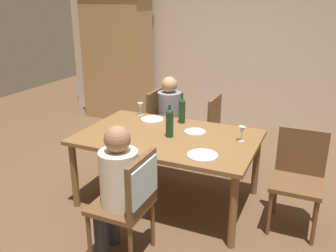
% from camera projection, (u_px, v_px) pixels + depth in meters
% --- Properties ---
extents(ground_plane, '(10.00, 10.00, 0.00)m').
position_uv_depth(ground_plane, '(168.00, 199.00, 3.88)').
color(ground_plane, brown).
extents(rear_room_partition, '(6.40, 0.12, 2.70)m').
position_uv_depth(rear_room_partition, '(237.00, 43.00, 5.81)').
color(rear_room_partition, beige).
rests_on(rear_room_partition, ground_plane).
extents(armoire_cabinet, '(1.18, 0.62, 2.18)m').
position_uv_depth(armoire_cabinet, '(117.00, 55.00, 6.26)').
color(armoire_cabinet, '#A87F51').
rests_on(armoire_cabinet, ground_plane).
extents(dining_table, '(1.77, 1.13, 0.73)m').
position_uv_depth(dining_table, '(168.00, 142.00, 3.66)').
color(dining_table, brown).
rests_on(dining_table, ground_plane).
extents(chair_far_left, '(0.44, 0.44, 0.92)m').
position_uv_depth(chair_far_left, '(163.00, 120.00, 4.70)').
color(chair_far_left, brown).
rests_on(chair_far_left, ground_plane).
extents(chair_near, '(0.46, 0.44, 0.92)m').
position_uv_depth(chair_near, '(134.00, 194.00, 2.82)').
color(chair_near, brown).
rests_on(chair_near, ground_plane).
extents(chair_right_end, '(0.44, 0.44, 0.92)m').
position_uv_depth(chair_right_end, '(299.00, 173.00, 3.29)').
color(chair_right_end, brown).
rests_on(chair_right_end, ground_plane).
extents(chair_far_right, '(0.44, 0.44, 0.92)m').
position_uv_depth(chair_far_right, '(223.00, 129.00, 4.40)').
color(chair_far_right, brown).
rests_on(chair_far_right, ground_plane).
extents(person_woman_host, '(0.34, 0.30, 1.12)m').
position_uv_depth(person_woman_host, '(171.00, 113.00, 4.62)').
color(person_woman_host, '#33333D').
rests_on(person_woman_host, ground_plane).
extents(person_man_bearded, '(0.35, 0.31, 1.14)m').
position_uv_depth(person_man_bearded, '(117.00, 183.00, 2.85)').
color(person_man_bearded, '#33333D').
rests_on(person_man_bearded, ground_plane).
extents(wine_bottle_tall_green, '(0.07, 0.07, 0.34)m').
position_uv_depth(wine_bottle_tall_green, '(182.00, 110.00, 3.95)').
color(wine_bottle_tall_green, '#19381E').
rests_on(wine_bottle_tall_green, dining_table).
extents(wine_bottle_dark_red, '(0.08, 0.08, 0.33)m').
position_uv_depth(wine_bottle_dark_red, '(170.00, 122.00, 3.55)').
color(wine_bottle_dark_red, '#19381E').
rests_on(wine_bottle_dark_red, dining_table).
extents(wine_glass_near_left, '(0.07, 0.07, 0.15)m').
position_uv_depth(wine_glass_near_left, '(140.00, 106.00, 4.23)').
color(wine_glass_near_left, silver).
rests_on(wine_glass_near_left, dining_table).
extents(wine_glass_centre, '(0.07, 0.07, 0.15)m').
position_uv_depth(wine_glass_centre, '(242.00, 131.00, 3.45)').
color(wine_glass_centre, silver).
rests_on(wine_glass_centre, dining_table).
extents(dinner_plate_host, '(0.26, 0.26, 0.01)m').
position_uv_depth(dinner_plate_host, '(152.00, 119.00, 4.09)').
color(dinner_plate_host, white).
rests_on(dinner_plate_host, dining_table).
extents(dinner_plate_guest_left, '(0.22, 0.22, 0.01)m').
position_uv_depth(dinner_plate_guest_left, '(195.00, 132.00, 3.71)').
color(dinner_plate_guest_left, silver).
rests_on(dinner_plate_guest_left, dining_table).
extents(dinner_plate_guest_right, '(0.27, 0.27, 0.01)m').
position_uv_depth(dinner_plate_guest_right, '(202.00, 155.00, 3.16)').
color(dinner_plate_guest_right, white).
rests_on(dinner_plate_guest_right, dining_table).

